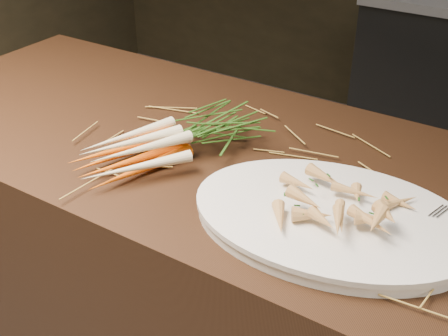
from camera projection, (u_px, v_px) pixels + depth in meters
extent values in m
cone|color=#E84300|center=(125.00, 153.00, 1.18)|extent=(0.11, 0.23, 0.03)
cone|color=#E84300|center=(133.00, 161.00, 1.15)|extent=(0.13, 0.23, 0.03)
cone|color=#E84300|center=(141.00, 169.00, 1.13)|extent=(0.10, 0.24, 0.03)
cone|color=#E84300|center=(124.00, 148.00, 1.15)|extent=(0.14, 0.23, 0.03)
cone|color=beige|center=(128.00, 136.00, 1.15)|extent=(0.09, 0.22, 0.04)
cone|color=beige|center=(132.00, 142.00, 1.12)|extent=(0.12, 0.21, 0.03)
cone|color=beige|center=(142.00, 149.00, 1.11)|extent=(0.11, 0.21, 0.04)
cone|color=beige|center=(137.00, 167.00, 1.09)|extent=(0.15, 0.20, 0.03)
ellipsoid|color=#2E5B1C|center=(216.00, 123.00, 1.23)|extent=(0.22, 0.25, 0.08)
cube|color=silver|center=(435.00, 245.00, 0.90)|extent=(0.07, 0.18, 0.00)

